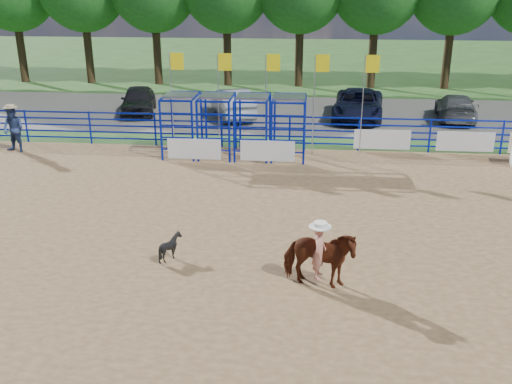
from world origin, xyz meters
TOP-DOWN VIEW (x-y plane):
  - ground at (0.00, 0.00)m, footprint 120.00×120.00m
  - arena_dirt at (0.00, 0.00)m, footprint 30.00×20.00m
  - gravel_strip at (0.00, 17.00)m, footprint 40.00×10.00m
  - horse_and_rider at (1.17, -1.97)m, footprint 1.90×1.10m
  - calf at (-2.73, -0.90)m, footprint 0.78×0.73m
  - spectator_cowboy at (-11.77, 8.45)m, footprint 1.11×0.95m
  - car_a at (-8.64, 16.36)m, footprint 2.60×4.63m
  - car_b at (-3.31, 15.95)m, footprint 3.09×4.98m
  - car_c at (3.42, 16.26)m, footprint 3.12×5.74m
  - car_d at (8.56, 16.47)m, footprint 2.45×4.83m
  - perimeter_fence at (0.00, 0.00)m, footprint 30.10×20.10m
  - chute_assembly at (-1.90, 8.84)m, footprint 19.32×2.41m

SIDE VIEW (x-z plane):
  - ground at x=0.00m, z-range 0.00..0.00m
  - gravel_strip at x=0.00m, z-range 0.00..0.01m
  - arena_dirt at x=0.00m, z-range 0.00..0.02m
  - calf at x=-2.73m, z-range 0.02..0.74m
  - car_d at x=8.56m, z-range 0.01..1.35m
  - perimeter_fence at x=0.00m, z-range 0.00..1.50m
  - car_a at x=-8.64m, z-range 0.01..1.50m
  - car_c at x=3.42m, z-range 0.01..1.54m
  - car_b at x=-3.31m, z-range 0.01..1.56m
  - horse_and_rider at x=1.17m, z-range -0.31..2.06m
  - spectator_cowboy at x=-11.77m, z-range 0.02..2.05m
  - chute_assembly at x=-1.90m, z-range -0.84..3.36m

